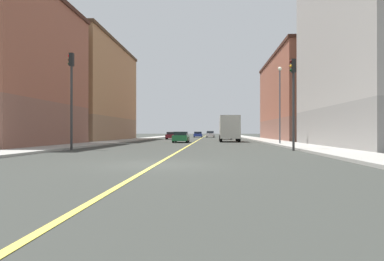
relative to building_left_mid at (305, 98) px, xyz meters
name	(u,v)px	position (x,y,z in m)	size (l,w,h in m)	color
ground_plane	(156,165)	(-16.24, -41.31, -6.36)	(400.00, 400.00, 0.00)	#333530
sidewalk_left	(255,138)	(-6.67, 7.69, -6.28)	(3.14, 168.00, 0.15)	#9E9B93
sidewalk_right	(147,138)	(-25.80, 7.69, -6.28)	(3.14, 168.00, 0.15)	#9E9B93
lane_center_stripe	(200,139)	(-16.24, 7.69, -6.35)	(0.16, 154.00, 0.01)	#E5D14C
building_left_mid	(305,98)	(0.00, 0.00, 0.00)	(10.51, 26.03, 12.70)	brown
building_right_midblock	(84,92)	(-32.47, -5.02, 0.59)	(10.51, 22.76, 13.88)	#8F6B4F
traffic_light_left_near	(293,92)	(-8.65, -30.92, -2.39)	(0.40, 0.32, 6.15)	#2D2D2D
traffic_light_right_near	(71,88)	(-23.85, -30.92, -2.05)	(0.40, 0.32, 6.74)	#2D2D2D
street_lamp_left_near	(280,97)	(-7.64, -20.67, -1.79)	(0.36, 0.36, 7.32)	#4C4C51
car_green	(181,137)	(-17.78, -13.36, -5.72)	(1.78, 4.58, 1.28)	#1E6B38
car_yellow	(226,136)	(-11.88, 3.82, -5.74)	(1.89, 4.02, 1.25)	gold
car_white	(210,134)	(-14.60, 24.00, -5.67)	(1.90, 4.43, 1.40)	white
car_blue	(198,135)	(-17.32, 23.22, -5.75)	(2.00, 4.09, 1.26)	#23389E
car_maroon	(172,136)	(-20.87, 3.97, -5.76)	(2.08, 3.98, 1.22)	maroon
box_truck	(229,128)	(-11.96, -10.11, -4.65)	(2.49, 6.73, 3.24)	beige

